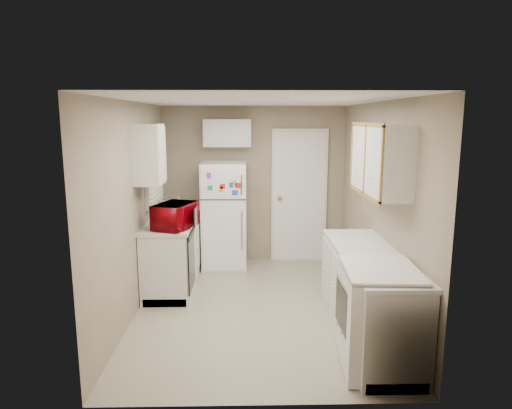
{
  "coord_description": "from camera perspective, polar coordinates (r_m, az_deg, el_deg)",
  "views": [
    {
      "loc": [
        -0.12,
        -5.11,
        2.21
      ],
      "look_at": [
        0.0,
        0.5,
        1.15
      ],
      "focal_mm": 32.0,
      "sensor_mm": 36.0,
      "label": 1
    }
  ],
  "objects": [
    {
      "name": "left_counter",
      "position": [
        6.34,
        -10.11,
        -5.6
      ],
      "size": [
        0.6,
        1.8,
        0.9
      ],
      "primitive_type": "cube",
      "color": "silver",
      "rests_on": "floor"
    },
    {
      "name": "floor",
      "position": [
        5.57,
        0.11,
        -12.68
      ],
      "size": [
        3.8,
        3.8,
        0.0
      ],
      "primitive_type": "plane",
      "color": "#BBB093",
      "rests_on": "ground"
    },
    {
      "name": "wall_back",
      "position": [
        7.09,
        -0.24,
        2.49
      ],
      "size": [
        2.8,
        2.8,
        0.0
      ],
      "primitive_type": "plane",
      "color": "gray",
      "rests_on": "floor"
    },
    {
      "name": "cabinet_over_fridge",
      "position": [
        6.87,
        -3.6,
        8.91
      ],
      "size": [
        0.7,
        0.3,
        0.4
      ],
      "primitive_type": "cube",
      "color": "silver",
      "rests_on": "wall_back"
    },
    {
      "name": "refrigerator",
      "position": [
        6.8,
        -3.96,
        -1.38
      ],
      "size": [
        0.66,
        0.64,
        1.58
      ],
      "primitive_type": "cube",
      "rotation": [
        0.0,
        0.0,
        -0.01
      ],
      "color": "white",
      "rests_on": "floor"
    },
    {
      "name": "window_blinds",
      "position": [
        6.32,
        -12.59,
        4.89
      ],
      "size": [
        0.1,
        0.98,
        1.08
      ],
      "primitive_type": "cube",
      "color": "silver",
      "rests_on": "wall_left"
    },
    {
      "name": "upper_cabinet_left",
      "position": [
        5.47,
        -13.23,
        6.11
      ],
      "size": [
        0.3,
        0.45,
        0.7
      ],
      "primitive_type": "cube",
      "color": "silver",
      "rests_on": "wall_left"
    },
    {
      "name": "wall_left",
      "position": [
        5.37,
        -15.0,
        -0.52
      ],
      "size": [
        3.8,
        3.8,
        0.0
      ],
      "primitive_type": "plane",
      "color": "gray",
      "rests_on": "floor"
    },
    {
      "name": "right_counter",
      "position": [
        4.81,
        13.8,
        -11.06
      ],
      "size": [
        0.6,
        2.0,
        0.9
      ],
      "primitive_type": "cube",
      "color": "silver",
      "rests_on": "floor"
    },
    {
      "name": "stove",
      "position": [
        4.31,
        15.07,
        -13.5
      ],
      "size": [
        0.68,
        0.81,
        0.94
      ],
      "primitive_type": "cube",
      "rotation": [
        0.0,
        0.0,
        -0.06
      ],
      "color": "white",
      "rests_on": "floor"
    },
    {
      "name": "interior_door",
      "position": [
        7.12,
        5.41,
        1.02
      ],
      "size": [
        0.86,
        0.06,
        2.08
      ],
      "primitive_type": "cube",
      "color": "white",
      "rests_on": "floor"
    },
    {
      "name": "microwave",
      "position": [
        5.6,
        -10.08,
        -1.44
      ],
      "size": [
        0.62,
        0.48,
        0.37
      ],
      "primitive_type": "imported",
      "rotation": [
        0.0,
        0.0,
        1.22
      ],
      "color": "#8C020B",
      "rests_on": "left_counter"
    },
    {
      "name": "dishwasher",
      "position": [
        5.72,
        -8.15,
        -6.92
      ],
      "size": [
        0.03,
        0.58,
        0.72
      ],
      "primitive_type": "cube",
      "color": "black",
      "rests_on": "floor"
    },
    {
      "name": "ceiling",
      "position": [
        5.12,
        0.12,
        12.82
      ],
      "size": [
        3.8,
        3.8,
        0.0
      ],
      "primitive_type": "plane",
      "color": "white",
      "rests_on": "floor"
    },
    {
      "name": "wall_front",
      "position": [
        3.37,
        0.88,
        -6.72
      ],
      "size": [
        2.8,
        2.8,
        0.0
      ],
      "primitive_type": "plane",
      "color": "gray",
      "rests_on": "floor"
    },
    {
      "name": "sink",
      "position": [
        6.38,
        -10.03,
        -1.68
      ],
      "size": [
        0.54,
        0.74,
        0.16
      ],
      "primitive_type": "cube",
      "color": "gray",
      "rests_on": "left_counter"
    },
    {
      "name": "wall_right",
      "position": [
        5.43,
        15.06,
        -0.4
      ],
      "size": [
        3.8,
        3.8,
        0.0
      ],
      "primitive_type": "plane",
      "color": "gray",
      "rests_on": "floor"
    },
    {
      "name": "soap_bottle",
      "position": [
        6.79,
        -9.62,
        0.27
      ],
      "size": [
        0.12,
        0.12,
        0.2
      ],
      "primitive_type": "imported",
      "rotation": [
        0.0,
        0.0,
        -0.41
      ],
      "color": "silver",
      "rests_on": "left_counter"
    },
    {
      "name": "upper_cabinet_right",
      "position": [
        4.83,
        15.33,
        5.45
      ],
      "size": [
        0.3,
        1.2,
        0.7
      ],
      "primitive_type": "cube",
      "color": "silver",
      "rests_on": "wall_right"
    }
  ]
}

